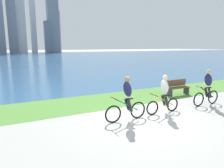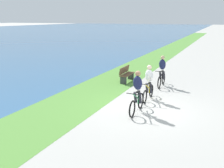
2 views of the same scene
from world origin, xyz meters
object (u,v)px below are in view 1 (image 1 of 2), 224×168
(cyclist_lead, at_px, (127,99))
(cyclist_trailing, at_px, (164,94))
(cyclist_distant_rear, at_px, (207,88))
(bench_near_path, at_px, (178,87))

(cyclist_lead, bearing_deg, cyclist_trailing, 1.47)
(cyclist_lead, distance_m, cyclist_trailing, 1.85)
(cyclist_trailing, relative_size, cyclist_distant_rear, 0.98)
(cyclist_trailing, height_order, cyclist_distant_rear, cyclist_distant_rear)
(cyclist_lead, relative_size, cyclist_trailing, 1.05)
(cyclist_distant_rear, relative_size, bench_near_path, 1.15)
(cyclist_trailing, distance_m, bench_near_path, 3.69)
(cyclist_lead, bearing_deg, cyclist_distant_rear, 0.56)
(cyclist_distant_rear, height_order, bench_near_path, cyclist_distant_rear)
(cyclist_trailing, relative_size, bench_near_path, 1.13)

